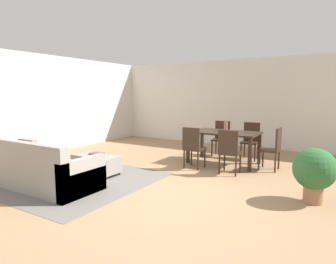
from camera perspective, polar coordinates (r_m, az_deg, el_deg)
The scene contains 15 objects.
ground_plane at distance 5.01m, azimuth -1.90°, elevation -11.59°, with size 10.80×10.80×0.00m, color #9E7A56.
wall_back at distance 9.33m, azimuth 15.21°, elevation 5.47°, with size 9.00×0.12×2.70m, color silver.
wall_left at distance 8.39m, azimuth -26.62°, elevation 4.74°, with size 0.12×11.00×2.70m, color silver.
area_rug at distance 5.99m, azimuth -18.41°, elevation -8.74°, with size 3.00×2.80×0.01m, color slate.
couch at distance 5.68m, azimuth -23.99°, elevation -6.85°, with size 2.23×0.93×0.86m.
ottoman_table at distance 6.18m, azimuth -13.89°, elevation -5.95°, with size 1.00×0.46×0.39m.
dining_table at distance 6.95m, azimuth 10.89°, elevation -0.68°, with size 1.59×0.92×0.76m.
dining_chair_near_left at distance 6.38m, azimuth 4.91°, elevation -2.64°, with size 0.41×0.41×0.92m.
dining_chair_near_right at distance 6.03m, azimuth 11.89°, elevation -3.36°, with size 0.42×0.42×0.92m.
dining_chair_far_left at distance 7.87m, azimuth 10.41°, elevation -0.80°, with size 0.43×0.43×0.92m.
dining_chair_far_right at distance 7.61m, azimuth 15.90°, elevation -1.24°, with size 0.42×0.42×0.92m.
dining_chair_head_east at distance 6.63m, azimuth 19.98°, elevation -2.68°, with size 0.41×0.41×0.92m.
vase_centerpiece at distance 6.87m, azimuth 11.24°, elevation 1.01°, with size 0.09×0.09×0.24m, color #B26659.
book_on_ottoman at distance 6.22m, azimuth -13.80°, elevation -4.14°, with size 0.26×0.20×0.03m, color maroon.
potted_plant at distance 4.90m, azimuth 26.78°, elevation -6.80°, with size 0.63×0.63×0.84m.
Camera 1 is at (2.60, -3.96, 1.64)m, focal length 31.11 mm.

